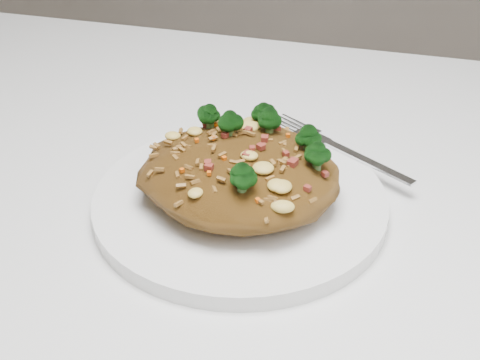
% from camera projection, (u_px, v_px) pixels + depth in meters
% --- Properties ---
extents(dining_table, '(1.20, 0.80, 0.75)m').
position_uv_depth(dining_table, '(267.00, 315.00, 0.58)').
color(dining_table, silver).
rests_on(dining_table, ground).
extents(plate, '(0.24, 0.24, 0.01)m').
position_uv_depth(plate, '(240.00, 202.00, 0.56)').
color(plate, white).
rests_on(plate, dining_table).
extents(fried_rice, '(0.16, 0.15, 0.07)m').
position_uv_depth(fried_rice, '(241.00, 165.00, 0.54)').
color(fried_rice, brown).
rests_on(fried_rice, plate).
extents(fork, '(0.15, 0.10, 0.00)m').
position_uv_depth(fork, '(346.00, 151.00, 0.61)').
color(fork, silver).
rests_on(fork, plate).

